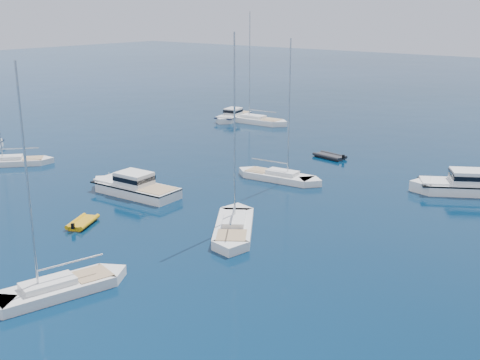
# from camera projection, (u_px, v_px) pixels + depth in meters

# --- Properties ---
(ground) EXTENTS (400.00, 400.00, 0.00)m
(ground) POSITION_uv_depth(u_px,v_px,m) (23.00, 315.00, 35.27)
(ground) COLOR #08294E
(ground) RESTS_ON ground
(motor_cruiser_centre) EXTENTS (10.82, 4.03, 2.79)m
(motor_cruiser_centre) POSITION_uv_depth(u_px,v_px,m) (133.00, 194.00, 57.87)
(motor_cruiser_centre) COLOR white
(motor_cruiser_centre) RESTS_ON ground
(motor_cruiser_distant) EXTENTS (11.13, 8.64, 2.89)m
(motor_cruiser_distant) POSITION_uv_depth(u_px,v_px,m) (465.00, 193.00, 58.29)
(motor_cruiser_distant) COLOR white
(motor_cruiser_distant) RESTS_ON ground
(motor_cruiser_horizon) EXTENTS (4.56, 9.41, 2.37)m
(motor_cruiser_horizon) POSITION_uv_depth(u_px,v_px,m) (233.00, 120.00, 95.12)
(motor_cruiser_horizon) COLOR silver
(motor_cruiser_horizon) RESTS_ON ground
(sailboat_fore) EXTENTS (5.08, 10.58, 15.06)m
(sailboat_fore) POSITION_uv_depth(u_px,v_px,m) (56.00, 294.00, 37.79)
(sailboat_fore) COLOR silver
(sailboat_fore) RESTS_ON ground
(sailboat_mid_r) EXTENTS (8.65, 10.58, 16.10)m
(sailboat_mid_r) POSITION_uv_depth(u_px,v_px,m) (234.00, 232.00, 48.23)
(sailboat_mid_r) COLOR silver
(sailboat_mid_r) RESTS_ON ground
(sailboat_mid_l) EXTENTS (8.25, 8.91, 14.19)m
(sailboat_mid_l) POSITION_uv_depth(u_px,v_px,m) (12.00, 165.00, 68.55)
(sailboat_mid_l) COLOR silver
(sailboat_mid_l) RESTS_ON ground
(sailboat_centre) EXTENTS (10.37, 3.78, 14.90)m
(sailboat_centre) POSITION_uv_depth(u_px,v_px,m) (279.00, 180.00, 62.55)
(sailboat_centre) COLOR white
(sailboat_centre) RESTS_ON ground
(sailboat_far_l) EXTENTS (11.84, 3.75, 17.17)m
(sailboat_far_l) POSITION_uv_depth(u_px,v_px,m) (256.00, 123.00, 92.80)
(sailboat_far_l) COLOR white
(sailboat_far_l) RESTS_ON ground
(tender_yellow) EXTENTS (3.21, 3.88, 0.95)m
(tender_yellow) POSITION_uv_depth(u_px,v_px,m) (83.00, 225.00, 49.73)
(tender_yellow) COLOR #C78E0B
(tender_yellow) RESTS_ON ground
(tender_grey_far) EXTENTS (4.34, 2.80, 0.95)m
(tender_grey_far) POSITION_uv_depth(u_px,v_px,m) (330.00, 158.00, 71.55)
(tender_grey_far) COLOR black
(tender_grey_far) RESTS_ON ground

